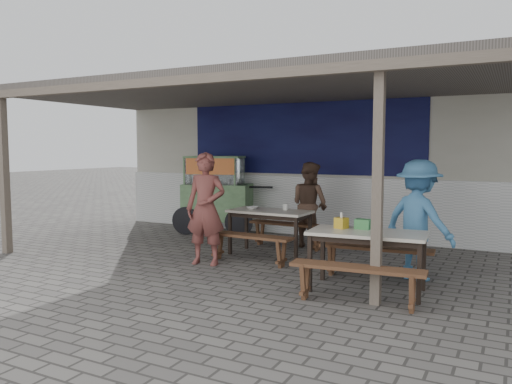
{
  "coord_description": "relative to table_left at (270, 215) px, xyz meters",
  "views": [
    {
      "loc": [
        3.71,
        -6.44,
        1.77
      ],
      "look_at": [
        -0.13,
        0.9,
        1.04
      ],
      "focal_mm": 35.0,
      "sensor_mm": 36.0,
      "label": 1
    }
  ],
  "objects": [
    {
      "name": "ground",
      "position": [
        -0.13,
        -0.9,
        -0.67
      ],
      "size": [
        60.0,
        60.0,
        0.0
      ],
      "primitive_type": "plane",
      "color": "#625D58",
      "rests_on": "ground"
    },
    {
      "name": "back_wall",
      "position": [
        -0.13,
        2.68,
        1.05
      ],
      "size": [
        9.0,
        1.28,
        3.5
      ],
      "color": "beige",
      "rests_on": "ground"
    },
    {
      "name": "warung_roof",
      "position": [
        -0.11,
        -0.0,
        2.05
      ],
      "size": [
        9.0,
        4.21,
        2.81
      ],
      "color": "#5A544D",
      "rests_on": "ground"
    },
    {
      "name": "table_left",
      "position": [
        0.0,
        0.0,
        0.0
      ],
      "size": [
        1.35,
        0.7,
        0.75
      ],
      "rotation": [
        0.0,
        0.0,
        -0.03
      ],
      "color": "beige",
      "rests_on": "ground"
    },
    {
      "name": "bench_left_street",
      "position": [
        -0.02,
        -0.7,
        -0.33
      ],
      "size": [
        1.44,
        0.33,
        0.45
      ],
      "rotation": [
        0.0,
        0.0,
        -0.03
      ],
      "color": "brown",
      "rests_on": "ground"
    },
    {
      "name": "bench_left_wall",
      "position": [
        0.02,
        0.7,
        -0.33
      ],
      "size": [
        1.44,
        0.33,
        0.45
      ],
      "rotation": [
        0.0,
        0.0,
        -0.03
      ],
      "color": "brown",
      "rests_on": "ground"
    },
    {
      "name": "table_right",
      "position": [
        1.99,
        -1.33,
        0.0
      ],
      "size": [
        1.46,
        0.82,
        0.75
      ],
      "rotation": [
        0.0,
        0.0,
        0.08
      ],
      "color": "beige",
      "rests_on": "ground"
    },
    {
      "name": "bench_right_street",
      "position": [
        2.04,
        -1.95,
        -0.33
      ],
      "size": [
        1.53,
        0.4,
        0.45
      ],
      "rotation": [
        0.0,
        0.0,
        0.08
      ],
      "color": "brown",
      "rests_on": "ground"
    },
    {
      "name": "bench_right_wall",
      "position": [
        1.95,
        -0.72,
        -0.33
      ],
      "size": [
        1.53,
        0.4,
        0.45
      ],
      "rotation": [
        0.0,
        0.0,
        0.08
      ],
      "color": "brown",
      "rests_on": "ground"
    },
    {
      "name": "vendor_cart",
      "position": [
        -1.97,
        1.48,
        0.21
      ],
      "size": [
        1.91,
        1.14,
        1.61
      ],
      "rotation": [
        0.0,
        0.0,
        0.26
      ],
      "color": "#74A16B",
      "rests_on": "ground"
    },
    {
      "name": "patron_street_side",
      "position": [
        -0.57,
        -1.04,
        0.19
      ],
      "size": [
        0.69,
        0.51,
        1.71
      ],
      "primitive_type": "imported",
      "rotation": [
        0.0,
        0.0,
        0.18
      ],
      "color": "brown",
      "rests_on": "ground"
    },
    {
      "name": "patron_wall_side",
      "position": [
        0.33,
        0.95,
        0.1
      ],
      "size": [
        0.91,
        0.83,
        1.53
      ],
      "primitive_type": "imported",
      "rotation": [
        0.0,
        0.0,
        2.72
      ],
      "color": "brown",
      "rests_on": "ground"
    },
    {
      "name": "patron_right_table",
      "position": [
        2.45,
        -0.46,
        0.14
      ],
      "size": [
        1.21,
        1.0,
        1.62
      ],
      "primitive_type": "imported",
      "rotation": [
        0.0,
        0.0,
        2.68
      ],
      "color": "teal",
      "rests_on": "ground"
    },
    {
      "name": "tissue_box",
      "position": [
        1.63,
        -1.25,
        0.15
      ],
      "size": [
        0.17,
        0.17,
        0.14
      ],
      "primitive_type": "cube",
      "rotation": [
        0.0,
        0.0,
        -0.3
      ],
      "color": "gold",
      "rests_on": "table_right"
    },
    {
      "name": "donation_box",
      "position": [
        1.89,
        -1.19,
        0.14
      ],
      "size": [
        0.2,
        0.14,
        0.13
      ],
      "primitive_type": "cube",
      "rotation": [
        0.0,
        0.0,
        -0.05
      ],
      "color": "#398042",
      "rests_on": "table_right"
    },
    {
      "name": "condiment_jar",
      "position": [
        0.21,
        0.18,
        0.13
      ],
      "size": [
        0.09,
        0.09,
        0.1
      ],
      "primitive_type": "cylinder",
      "color": "silver",
      "rests_on": "table_left"
    },
    {
      "name": "condiment_bowl",
      "position": [
        -0.33,
        0.01,
        0.1
      ],
      "size": [
        0.19,
        0.19,
        0.05
      ],
      "primitive_type": "imported",
      "rotation": [
        0.0,
        0.0,
        -0.04
      ],
      "color": "white",
      "rests_on": "table_left"
    }
  ]
}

